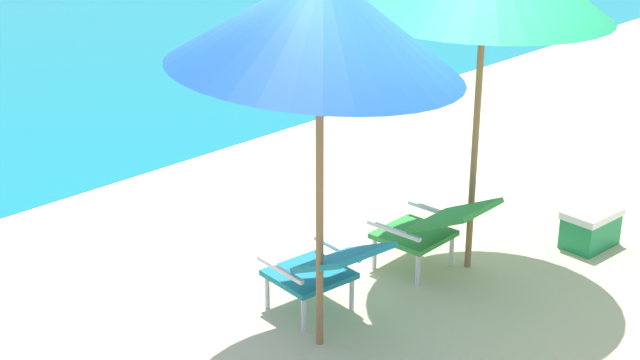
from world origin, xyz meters
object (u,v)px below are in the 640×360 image
(lounge_chair_left, at_px, (325,267))
(beach_umbrella_left, at_px, (320,19))
(lounge_chair_right, at_px, (433,226))
(cooler_box, at_px, (590,228))

(lounge_chair_left, height_order, beach_umbrella_left, beach_umbrella_left)
(lounge_chair_left, bearing_deg, lounge_chair_right, -5.67)
(lounge_chair_left, height_order, cooler_box, lounge_chair_left)
(cooler_box, bearing_deg, lounge_chair_left, 163.02)
(beach_umbrella_left, bearing_deg, lounge_chair_right, 4.37)
(beach_umbrella_left, bearing_deg, lounge_chair_left, 38.15)
(beach_umbrella_left, xyz_separation_m, cooler_box, (2.64, -0.52, -2.04))
(lounge_chair_right, bearing_deg, beach_umbrella_left, -175.63)
(lounge_chair_left, height_order, lounge_chair_right, same)
(lounge_chair_right, bearing_deg, lounge_chair_left, 174.33)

